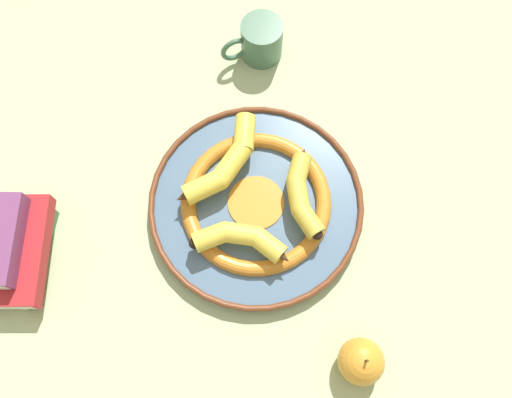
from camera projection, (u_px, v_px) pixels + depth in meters
The scene contains 7 objects.
ground_plane at pixel (263, 199), 0.92m from camera, with size 2.80×2.80×0.00m, color #B2C693.
decorative_bowl at pixel (256, 203), 0.89m from camera, with size 0.39×0.39×0.04m.
banana_a at pixel (242, 239), 0.83m from camera, with size 0.16×0.11×0.04m.
banana_b at pixel (225, 164), 0.88m from camera, with size 0.18×0.14×0.04m.
banana_c at pixel (301, 194), 0.86m from camera, with size 0.07×0.17×0.03m.
coffee_mug at pixel (260, 40), 0.98m from camera, with size 0.13×0.08×0.08m.
apple at pixel (361, 361), 0.79m from camera, with size 0.07×0.07×0.09m.
Camera 1 is at (0.10, 0.28, 0.87)m, focal length 35.00 mm.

